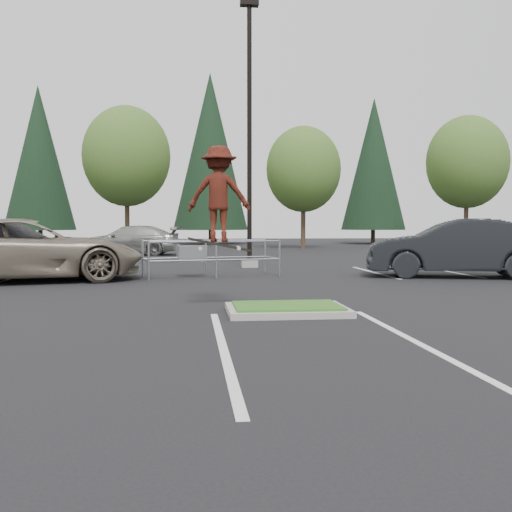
{
  "coord_description": "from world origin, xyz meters",
  "views": [
    {
      "loc": [
        -1.78,
        -10.87,
        1.64
      ],
      "look_at": [
        -0.41,
        1.5,
        0.99
      ],
      "focal_mm": 42.0,
      "sensor_mm": 36.0,
      "label": 1
    }
  ],
  "objects": [
    {
      "name": "ground",
      "position": [
        0.0,
        0.0,
        0.0
      ],
      "size": [
        120.0,
        120.0,
        0.0
      ],
      "primitive_type": "plane",
      "color": "black",
      "rests_on": "ground"
    },
    {
      "name": "grass_median",
      "position": [
        0.0,
        0.0,
        0.08
      ],
      "size": [
        2.2,
        1.6,
        0.16
      ],
      "color": "gray",
      "rests_on": "ground"
    },
    {
      "name": "stall_lines",
      "position": [
        -1.35,
        6.02,
        0.0
      ],
      "size": [
        22.62,
        17.6,
        0.01
      ],
      "color": "silver",
      "rests_on": "ground"
    },
    {
      "name": "light_pole",
      "position": [
        0.5,
        12.0,
        4.56
      ],
      "size": [
        0.7,
        0.6,
        10.12
      ],
      "color": "gray",
      "rests_on": "ground"
    },
    {
      "name": "decid_b",
      "position": [
        -6.01,
        30.53,
        6.04
      ],
      "size": [
        5.89,
        5.89,
        9.64
      ],
      "color": "#38281C",
      "rests_on": "ground"
    },
    {
      "name": "decid_c",
      "position": [
        5.99,
        29.83,
        5.25
      ],
      "size": [
        5.12,
        5.12,
        8.38
      ],
      "color": "#38281C",
      "rests_on": "ground"
    },
    {
      "name": "decid_d",
      "position": [
        17.99,
        30.33,
        5.91
      ],
      "size": [
        5.76,
        5.76,
        9.43
      ],
      "color": "#38281C",
      "rests_on": "ground"
    },
    {
      "name": "conif_a",
      "position": [
        -14.0,
        40.0,
        7.1
      ],
      "size": [
        5.72,
        5.72,
        13.0
      ],
      "color": "#38281C",
      "rests_on": "ground"
    },
    {
      "name": "conif_b",
      "position": [
        0.0,
        40.5,
        7.85
      ],
      "size": [
        6.38,
        6.38,
        14.5
      ],
      "color": "#38281C",
      "rests_on": "ground"
    },
    {
      "name": "conif_c",
      "position": [
        14.0,
        39.5,
        6.85
      ],
      "size": [
        5.5,
        5.5,
        12.5
      ],
      "color": "#38281C",
      "rests_on": "ground"
    },
    {
      "name": "cart_corral",
      "position": [
        -1.58,
        7.91,
        0.74
      ],
      "size": [
        4.35,
        2.27,
        1.18
      ],
      "rotation": [
        0.0,
        0.0,
        0.2
      ],
      "color": "gray",
      "rests_on": "ground"
    },
    {
      "name": "skateboarder",
      "position": [
        -1.2,
        1.0,
        2.23
      ],
      "size": [
        1.33,
        0.9,
        2.1
      ],
      "rotation": [
        0.0,
        0.0,
        2.97
      ],
      "color": "black",
      "rests_on": "ground"
    },
    {
      "name": "car_l_tan",
      "position": [
        -6.5,
        7.0,
        0.91
      ],
      "size": [
        7.08,
        4.55,
        1.82
      ],
      "primitive_type": "imported",
      "rotation": [
        0.0,
        0.0,
        1.82
      ],
      "color": "#7B6F5E",
      "rests_on": "ground"
    },
    {
      "name": "car_l_black",
      "position": [
        -8.0,
        9.82,
        0.9
      ],
      "size": [
        6.53,
        3.41,
        1.81
      ],
      "primitive_type": "imported",
      "rotation": [
        0.0,
        0.0,
        1.42
      ],
      "color": "black",
      "rests_on": "ground"
    },
    {
      "name": "car_r_charc",
      "position": [
        6.5,
        7.0,
        0.91
      ],
      "size": [
        5.85,
        3.37,
        1.82
      ],
      "primitive_type": "imported",
      "rotation": [
        0.0,
        0.0,
        4.44
      ],
      "color": "black",
      "rests_on": "ground"
    },
    {
      "name": "car_far_silver",
      "position": [
        -5.0,
        22.0,
        0.79
      ],
      "size": [
        5.71,
        2.88,
        1.59
      ],
      "primitive_type": "imported",
      "rotation": [
        0.0,
        0.0,
        4.59
      ],
      "color": "gray",
      "rests_on": "ground"
    }
  ]
}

